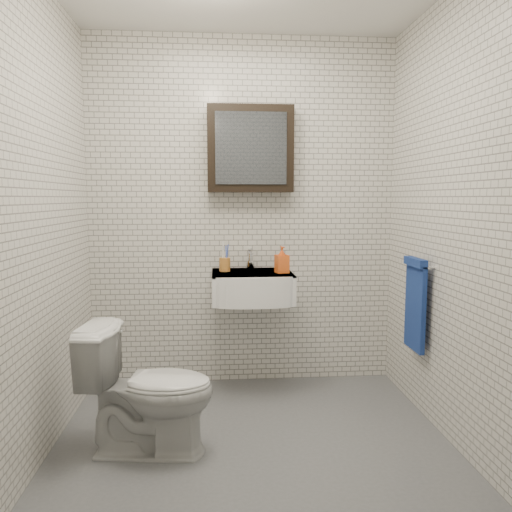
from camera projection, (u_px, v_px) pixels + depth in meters
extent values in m
cube|color=#53565B|center=(253.00, 443.00, 2.77)|extent=(2.20, 2.00, 0.01)
cube|color=silver|center=(243.00, 213.00, 3.61)|extent=(2.20, 0.02, 2.50)
cube|color=silver|center=(276.00, 232.00, 1.63)|extent=(2.20, 0.02, 2.50)
cube|color=silver|center=(38.00, 220.00, 2.54)|extent=(0.02, 2.00, 2.50)
cube|color=silver|center=(454.00, 218.00, 2.71)|extent=(0.02, 2.00, 2.50)
cube|color=white|center=(252.00, 286.00, 3.45)|extent=(0.55, 0.45, 0.20)
cylinder|color=silver|center=(252.00, 274.00, 3.46)|extent=(0.31, 0.31, 0.02)
cylinder|color=silver|center=(252.00, 272.00, 3.46)|extent=(0.04, 0.04, 0.01)
cube|color=white|center=(252.00, 273.00, 3.44)|extent=(0.55, 0.45, 0.01)
cylinder|color=silver|center=(250.00, 265.00, 3.60)|extent=(0.06, 0.06, 0.06)
cylinder|color=silver|center=(250.00, 257.00, 3.59)|extent=(0.03, 0.03, 0.08)
cylinder|color=silver|center=(251.00, 253.00, 3.53)|extent=(0.02, 0.12, 0.02)
cube|color=silver|center=(250.00, 249.00, 3.62)|extent=(0.02, 0.09, 0.01)
cube|color=black|center=(250.00, 149.00, 3.50)|extent=(0.60, 0.14, 0.60)
cube|color=#3F444C|center=(251.00, 148.00, 3.42)|extent=(0.49, 0.01, 0.49)
cylinder|color=silver|center=(419.00, 264.00, 3.09)|extent=(0.02, 0.30, 0.02)
cylinder|color=silver|center=(414.00, 262.00, 3.22)|extent=(0.04, 0.02, 0.02)
cylinder|color=silver|center=(431.00, 267.00, 2.96)|extent=(0.04, 0.02, 0.02)
cube|color=navy|center=(415.00, 307.00, 3.12)|extent=(0.03, 0.26, 0.54)
cube|color=navy|center=(415.00, 262.00, 3.09)|extent=(0.05, 0.26, 0.05)
cylinder|color=#BC762F|center=(225.00, 264.00, 3.48)|extent=(0.08, 0.08, 0.10)
cylinder|color=white|center=(223.00, 256.00, 3.47)|extent=(0.02, 0.03, 0.18)
cylinder|color=blue|center=(226.00, 257.00, 3.47)|extent=(0.01, 0.02, 0.16)
cylinder|color=white|center=(224.00, 255.00, 3.49)|extent=(0.02, 0.04, 0.19)
cylinder|color=blue|center=(227.00, 256.00, 3.49)|extent=(0.02, 0.04, 0.17)
imported|color=#E55B18|center=(282.00, 260.00, 3.40)|extent=(0.10, 0.10, 0.18)
imported|color=silver|center=(149.00, 389.00, 2.65)|extent=(0.73, 0.47, 0.70)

